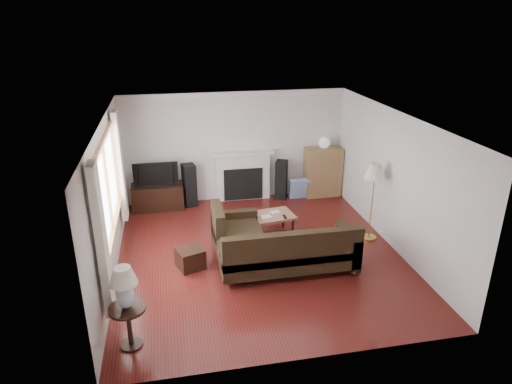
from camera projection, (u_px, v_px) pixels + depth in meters
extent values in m
cube|color=#551712|center=(259.00, 254.00, 8.30)|extent=(5.10, 5.60, 0.04)
cube|color=white|center=(260.00, 118.00, 7.37)|extent=(5.10, 5.60, 0.04)
cube|color=silver|center=(235.00, 147.00, 10.34)|extent=(5.00, 0.04, 2.50)
cube|color=silver|center=(307.00, 275.00, 5.33)|extent=(5.00, 0.04, 2.50)
cube|color=silver|center=(108.00, 201.00, 7.38)|extent=(0.04, 5.50, 2.50)
cube|color=silver|center=(394.00, 180.00, 8.29)|extent=(0.04, 5.50, 2.50)
cube|color=brown|center=(108.00, 188.00, 7.10)|extent=(0.12, 2.74, 1.54)
cube|color=#EEE4D0|center=(102.00, 241.00, 5.78)|extent=(0.10, 0.35, 2.10)
cube|color=#EEE4D0|center=(120.00, 167.00, 8.55)|extent=(0.10, 0.35, 2.10)
cube|color=white|center=(243.00, 176.00, 10.52)|extent=(1.40, 0.26, 1.15)
cube|color=black|center=(158.00, 197.00, 10.12)|extent=(1.12, 0.50, 0.56)
imported|color=black|center=(156.00, 173.00, 9.92)|extent=(0.95, 0.13, 0.55)
cube|color=black|center=(189.00, 185.00, 10.24)|extent=(0.33, 0.37, 0.96)
cube|color=black|center=(281.00, 180.00, 10.63)|extent=(0.35, 0.38, 0.91)
cube|color=olive|center=(323.00, 172.00, 10.75)|extent=(0.85, 0.40, 1.17)
sphere|color=white|center=(324.00, 143.00, 10.48)|extent=(0.27, 0.27, 0.27)
cube|color=black|center=(288.00, 248.00, 7.66)|extent=(2.51, 1.83, 0.81)
cube|color=#956447|center=(265.00, 226.00, 8.90)|extent=(1.19, 0.77, 0.44)
cube|color=black|center=(190.00, 258.00, 7.81)|extent=(0.53, 0.53, 0.35)
cube|color=#B2993D|center=(372.00, 202.00, 8.61)|extent=(0.40, 0.40, 1.52)
cube|color=black|center=(129.00, 327.00, 5.93)|extent=(0.48, 0.48, 0.60)
cube|color=silver|center=(124.00, 288.00, 5.71)|extent=(0.36, 0.36, 0.58)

